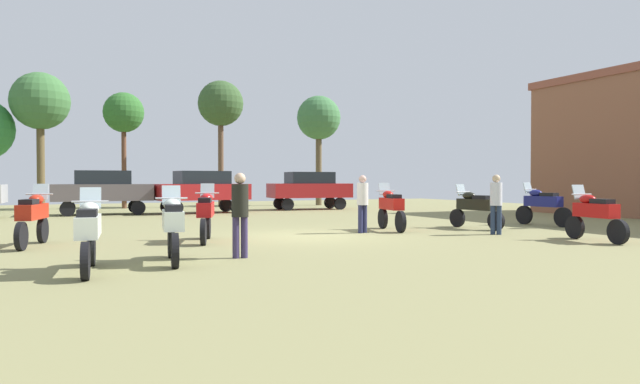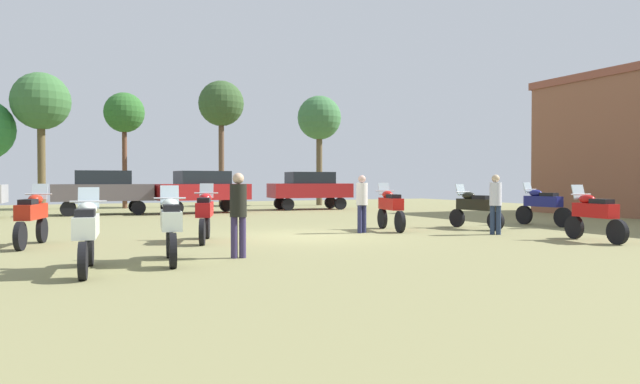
{
  "view_description": "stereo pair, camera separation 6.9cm",
  "coord_description": "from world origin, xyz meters",
  "px_view_note": "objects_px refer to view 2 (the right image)",
  "views": [
    {
      "loc": [
        -6.49,
        -14.87,
        1.6
      ],
      "look_at": [
        3.5,
        6.69,
        1.1
      ],
      "focal_mm": 32.42,
      "sensor_mm": 36.0,
      "label": 1
    },
    {
      "loc": [
        -6.43,
        -14.89,
        1.6
      ],
      "look_at": [
        3.5,
        6.69,
        1.1
      ],
      "focal_mm": 32.42,
      "sensor_mm": 36.0,
      "label": 2
    }
  ],
  "objects_px": {
    "motorcycle_1": "(594,214)",
    "car_4": "(202,189)",
    "motorcycle_4": "(475,207)",
    "motorcycle_5": "(32,216)",
    "person_2": "(362,199)",
    "motorcycle_8": "(205,213)",
    "car_3": "(310,188)",
    "tree_7": "(319,119)",
    "person_3": "(496,200)",
    "motorcycle_3": "(171,225)",
    "tree_4": "(124,114)",
    "motorcycle_10": "(86,231)",
    "motorcycle_9": "(542,204)",
    "car_2": "(103,189)",
    "motorcycle_6": "(390,207)",
    "tree_1": "(41,103)",
    "tree_6": "(221,105)",
    "person_1": "(238,208)"
  },
  "relations": [
    {
      "from": "motorcycle_1",
      "to": "car_4",
      "type": "height_order",
      "value": "car_4"
    },
    {
      "from": "motorcycle_4",
      "to": "motorcycle_5",
      "type": "relative_size",
      "value": 0.99
    },
    {
      "from": "person_2",
      "to": "motorcycle_8",
      "type": "bearing_deg",
      "value": 172.94
    },
    {
      "from": "motorcycle_1",
      "to": "car_3",
      "type": "relative_size",
      "value": 0.48
    },
    {
      "from": "person_2",
      "to": "tree_7",
      "type": "bearing_deg",
      "value": 56.8
    },
    {
      "from": "motorcycle_1",
      "to": "person_3",
      "type": "bearing_deg",
      "value": 120.03
    },
    {
      "from": "motorcycle_3",
      "to": "motorcycle_4",
      "type": "bearing_deg",
      "value": 27.35
    },
    {
      "from": "motorcycle_3",
      "to": "tree_4",
      "type": "bearing_deg",
      "value": 93.94
    },
    {
      "from": "motorcycle_1",
      "to": "motorcycle_10",
      "type": "height_order",
      "value": "motorcycle_1"
    },
    {
      "from": "motorcycle_3",
      "to": "motorcycle_9",
      "type": "bearing_deg",
      "value": 23.18
    },
    {
      "from": "motorcycle_5",
      "to": "car_4",
      "type": "xyz_separation_m",
      "value": [
        6.87,
        11.9,
        0.44
      ]
    },
    {
      "from": "car_4",
      "to": "person_3",
      "type": "xyz_separation_m",
      "value": [
        5.2,
        -14.2,
        -0.16
      ]
    },
    {
      "from": "car_2",
      "to": "tree_7",
      "type": "distance_m",
      "value": 14.6
    },
    {
      "from": "person_2",
      "to": "motorcycle_6",
      "type": "bearing_deg",
      "value": 5.42
    },
    {
      "from": "tree_1",
      "to": "tree_4",
      "type": "distance_m",
      "value": 4.18
    },
    {
      "from": "car_2",
      "to": "car_4",
      "type": "height_order",
      "value": "same"
    },
    {
      "from": "motorcycle_3",
      "to": "tree_1",
      "type": "distance_m",
      "value": 22.73
    },
    {
      "from": "car_2",
      "to": "tree_1",
      "type": "height_order",
      "value": "tree_1"
    },
    {
      "from": "motorcycle_1",
      "to": "tree_1",
      "type": "distance_m",
      "value": 26.74
    },
    {
      "from": "motorcycle_1",
      "to": "motorcycle_3",
      "type": "xyz_separation_m",
      "value": [
        -10.57,
        0.7,
        0.01
      ]
    },
    {
      "from": "motorcycle_1",
      "to": "car_2",
      "type": "distance_m",
      "value": 20.37
    },
    {
      "from": "motorcycle_6",
      "to": "motorcycle_10",
      "type": "relative_size",
      "value": 0.99
    },
    {
      "from": "motorcycle_4",
      "to": "motorcycle_9",
      "type": "height_order",
      "value": "motorcycle_9"
    },
    {
      "from": "motorcycle_10",
      "to": "person_3",
      "type": "distance_m",
      "value": 11.33
    },
    {
      "from": "person_3",
      "to": "motorcycle_6",
      "type": "bearing_deg",
      "value": 178.91
    },
    {
      "from": "motorcycle_9",
      "to": "tree_4",
      "type": "relative_size",
      "value": 0.35
    },
    {
      "from": "car_2",
      "to": "car_4",
      "type": "distance_m",
      "value": 4.43
    },
    {
      "from": "motorcycle_8",
      "to": "motorcycle_4",
      "type": "bearing_deg",
      "value": 19.51
    },
    {
      "from": "motorcycle_5",
      "to": "motorcycle_10",
      "type": "bearing_deg",
      "value": -63.6
    },
    {
      "from": "tree_4",
      "to": "tree_6",
      "type": "relative_size",
      "value": 0.87
    },
    {
      "from": "motorcycle_8",
      "to": "tree_4",
      "type": "bearing_deg",
      "value": 107.66
    },
    {
      "from": "motorcycle_5",
      "to": "person_2",
      "type": "distance_m",
      "value": 8.81
    },
    {
      "from": "motorcycle_5",
      "to": "motorcycle_10",
      "type": "relative_size",
      "value": 1.02
    },
    {
      "from": "motorcycle_6",
      "to": "person_3",
      "type": "relative_size",
      "value": 1.27
    },
    {
      "from": "motorcycle_5",
      "to": "tree_1",
      "type": "distance_m",
      "value": 18.59
    },
    {
      "from": "car_4",
      "to": "motorcycle_10",
      "type": "bearing_deg",
      "value": 155.4
    },
    {
      "from": "person_3",
      "to": "motorcycle_9",
      "type": "bearing_deg",
      "value": 75.86
    },
    {
      "from": "car_2",
      "to": "car_4",
      "type": "relative_size",
      "value": 0.98
    },
    {
      "from": "car_3",
      "to": "tree_7",
      "type": "relative_size",
      "value": 0.65
    },
    {
      "from": "motorcycle_8",
      "to": "tree_7",
      "type": "height_order",
      "value": "tree_7"
    },
    {
      "from": "motorcycle_10",
      "to": "person_2",
      "type": "relative_size",
      "value": 1.29
    },
    {
      "from": "motorcycle_10",
      "to": "car_2",
      "type": "relative_size",
      "value": 0.51
    },
    {
      "from": "tree_1",
      "to": "tree_4",
      "type": "height_order",
      "value": "tree_1"
    },
    {
      "from": "motorcycle_3",
      "to": "tree_6",
      "type": "xyz_separation_m",
      "value": [
        6.84,
        21.83,
        5.22
      ]
    },
    {
      "from": "motorcycle_8",
      "to": "person_3",
      "type": "height_order",
      "value": "person_3"
    },
    {
      "from": "motorcycle_9",
      "to": "motorcycle_5",
      "type": "bearing_deg",
      "value": 172.59
    },
    {
      "from": "car_4",
      "to": "tree_1",
      "type": "height_order",
      "value": "tree_1"
    },
    {
      "from": "motorcycle_1",
      "to": "motorcycle_3",
      "type": "distance_m",
      "value": 10.59
    },
    {
      "from": "motorcycle_5",
      "to": "person_1",
      "type": "relative_size",
      "value": 1.3
    },
    {
      "from": "motorcycle_1",
      "to": "motorcycle_4",
      "type": "distance_m",
      "value": 4.38
    }
  ]
}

